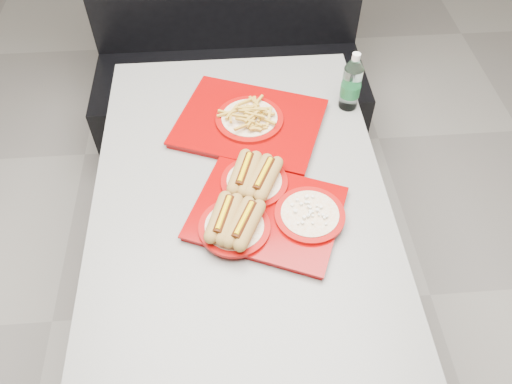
{
  "coord_description": "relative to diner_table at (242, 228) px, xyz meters",
  "views": [
    {
      "loc": [
        -0.03,
        -0.96,
        1.93
      ],
      "look_at": [
        0.04,
        -0.05,
        0.83
      ],
      "focal_mm": 35.0,
      "sensor_mm": 36.0,
      "label": 1
    }
  ],
  "objects": [
    {
      "name": "diner_table",
      "position": [
        0.0,
        0.0,
        0.0
      ],
      "size": [
        0.92,
        1.42,
        0.75
      ],
      "color": "black",
      "rests_on": "ground"
    },
    {
      "name": "booth_bench",
      "position": [
        0.0,
        1.09,
        -0.18
      ],
      "size": [
        1.3,
        0.57,
        1.35
      ],
      "color": "black",
      "rests_on": "ground"
    },
    {
      "name": "ground",
      "position": [
        0.0,
        0.0,
        -0.58
      ],
      "size": [
        6.0,
        6.0,
        0.0
      ],
      "primitive_type": "plane",
      "color": "gray",
      "rests_on": "ground"
    },
    {
      "name": "tray_far",
      "position": [
        0.05,
        0.31,
        0.19
      ],
      "size": [
        0.58,
        0.52,
        0.09
      ],
      "rotation": [
        0.0,
        0.0,
        -0.37
      ],
      "color": "#880303",
      "rests_on": "diner_table"
    },
    {
      "name": "water_bottle",
      "position": [
        0.41,
        0.39,
        0.26
      ],
      "size": [
        0.07,
        0.07,
        0.22
      ],
      "rotation": [
        0.0,
        0.0,
        0.26
      ],
      "color": "silver",
      "rests_on": "diner_table"
    },
    {
      "name": "tray_near",
      "position": [
        0.06,
        -0.07,
        0.2
      ],
      "size": [
        0.52,
        0.47,
        0.09
      ],
      "rotation": [
        0.0,
        0.0,
        -0.4
      ],
      "color": "#880303",
      "rests_on": "diner_table"
    }
  ]
}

